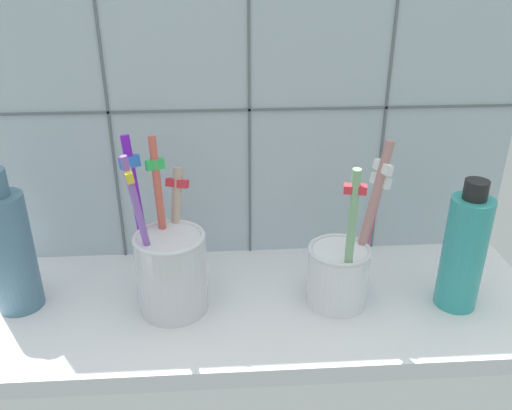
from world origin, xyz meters
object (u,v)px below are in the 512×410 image
at_px(ceramic_vase, 10,250).
at_px(toothbrush_cup_left, 170,266).
at_px(soap_bottle, 464,251).
at_px(toothbrush_cup_right, 341,268).

bearing_deg(ceramic_vase, toothbrush_cup_left, -4.63).
bearing_deg(toothbrush_cup_left, soap_bottle, -2.77).
xyz_separation_m(toothbrush_cup_right, soap_bottle, (0.13, -0.01, 0.02)).
xyz_separation_m(toothbrush_cup_left, toothbrush_cup_right, (0.18, -0.00, -0.01)).
bearing_deg(ceramic_vase, soap_bottle, -3.42).
distance_m(toothbrush_cup_left, soap_bottle, 0.31).
height_order(toothbrush_cup_left, ceramic_vase, toothbrush_cup_left).
bearing_deg(toothbrush_cup_left, ceramic_vase, 175.37).
relative_size(toothbrush_cup_right, soap_bottle, 1.23).
relative_size(toothbrush_cup_left, toothbrush_cup_right, 1.04).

